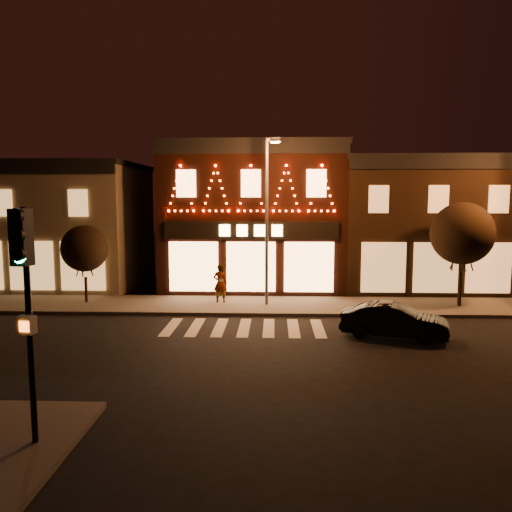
# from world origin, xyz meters

# --- Properties ---
(ground) EXTENTS (120.00, 120.00, 0.00)m
(ground) POSITION_xyz_m (0.00, 0.00, 0.00)
(ground) COLOR black
(ground) RESTS_ON ground
(sidewalk_far) EXTENTS (44.00, 4.00, 0.15)m
(sidewalk_far) POSITION_xyz_m (2.00, 8.00, 0.07)
(sidewalk_far) COLOR #47423D
(sidewalk_far) RESTS_ON ground
(building_left) EXTENTS (12.20, 8.28, 7.30)m
(building_left) POSITION_xyz_m (-13.00, 13.99, 3.66)
(building_left) COLOR #776D54
(building_left) RESTS_ON ground
(building_pulp) EXTENTS (10.20, 8.34, 8.30)m
(building_pulp) POSITION_xyz_m (0.00, 13.98, 4.16)
(building_pulp) COLOR black
(building_pulp) RESTS_ON ground
(building_right_a) EXTENTS (9.20, 8.28, 7.50)m
(building_right_a) POSITION_xyz_m (9.50, 13.99, 3.76)
(building_right_a) COLOR #321F11
(building_right_a) RESTS_ON ground
(traffic_signal_near) EXTENTS (0.40, 0.52, 4.92)m
(traffic_signal_near) POSITION_xyz_m (-3.77, -6.27, 3.62)
(traffic_signal_near) COLOR black
(traffic_signal_near) RESTS_ON sidewalk_near
(streetlamp_mid) EXTENTS (0.74, 1.78, 7.79)m
(streetlamp_mid) POSITION_xyz_m (0.90, 7.67, 4.72)
(streetlamp_mid) COLOR #59595E
(streetlamp_mid) RESTS_ON sidewalk_far
(tree_left) EXTENTS (2.27, 2.27, 3.80)m
(tree_left) POSITION_xyz_m (-8.05, 8.13, 2.81)
(tree_left) COLOR black
(tree_left) RESTS_ON sidewalk_far
(tree_right) EXTENTS (2.94, 2.94, 4.92)m
(tree_right) POSITION_xyz_m (10.06, 8.01, 3.59)
(tree_right) COLOR black
(tree_right) RESTS_ON sidewalk_far
(dark_sedan) EXTENTS (4.18, 2.49, 1.30)m
(dark_sedan) POSITION_xyz_m (5.74, 2.78, 0.65)
(dark_sedan) COLOR black
(dark_sedan) RESTS_ON ground
(pedestrian) EXTENTS (0.70, 0.47, 1.88)m
(pedestrian) POSITION_xyz_m (-1.44, 8.36, 1.09)
(pedestrian) COLOR gray
(pedestrian) RESTS_ON sidewalk_far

